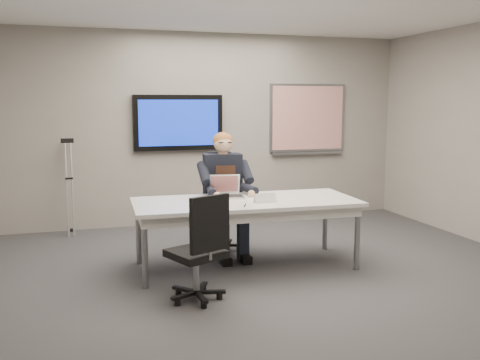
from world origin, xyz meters
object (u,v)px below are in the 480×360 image
object	(u,v)px
office_chair_near	(199,268)
conference_table	(246,208)
office_chair_far	(223,226)
seated_person	(227,207)
laptop	(227,191)

from	to	relation	value
office_chair_near	conference_table	bearing A→B (deg)	-152.95
office_chair_far	office_chair_near	bearing A→B (deg)	-90.90
conference_table	seated_person	size ratio (longest dim) A/B	1.70
office_chair_far	laptop	bearing A→B (deg)	-77.65
office_chair_near	office_chair_far	bearing A→B (deg)	-135.60
office_chair_near	seated_person	world-z (taller)	seated_person
conference_table	office_chair_far	size ratio (longest dim) A/B	2.57
conference_table	laptop	xyz separation A→B (m)	(-0.14, 0.27, 0.15)
conference_table	office_chair_near	xyz separation A→B (m)	(-0.72, -0.87, -0.35)
office_chair_near	laptop	distance (m)	1.37
conference_table	laptop	size ratio (longest dim) A/B	6.52
laptop	office_chair_near	bearing A→B (deg)	-107.10
office_chair_near	seated_person	xyz separation A→B (m)	(0.65, 1.35, 0.27)
office_chair_far	seated_person	xyz separation A→B (m)	(-0.02, -0.25, 0.29)
office_chair_near	laptop	xyz separation A→B (m)	(0.59, 1.13, 0.49)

